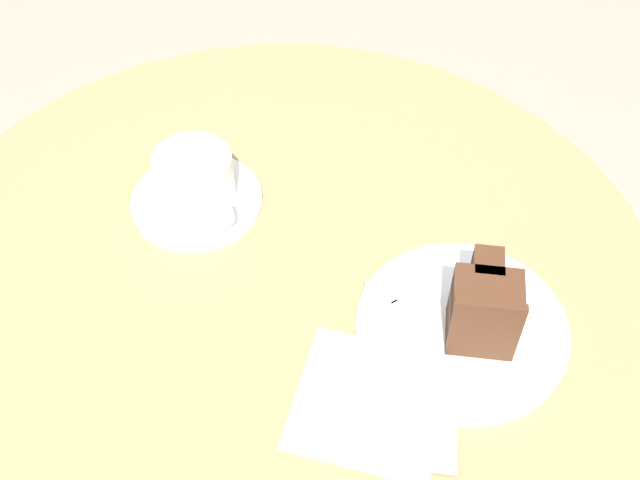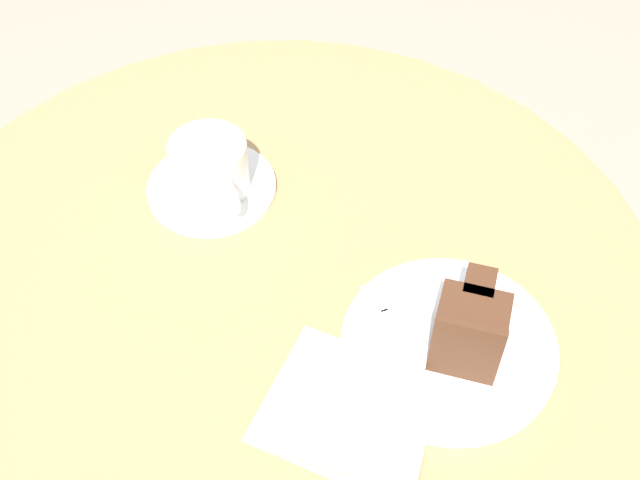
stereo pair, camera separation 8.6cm
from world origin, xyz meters
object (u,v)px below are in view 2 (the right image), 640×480
(coffee_cup, at_px, (207,168))
(fork, at_px, (393,327))
(napkin, at_px, (349,410))
(teaspoon, at_px, (174,191))
(cake_plate, at_px, (449,346))
(saucer, at_px, (211,188))
(cake_slice, at_px, (470,328))

(coffee_cup, bearing_deg, fork, 16.02)
(fork, distance_m, napkin, 0.10)
(teaspoon, distance_m, cake_plate, 0.37)
(coffee_cup, xyz_separation_m, napkin, (0.33, -0.01, -0.04))
(saucer, bearing_deg, cake_plate, 19.60)
(teaspoon, bearing_deg, saucer, -123.74)
(cake_plate, xyz_separation_m, cake_slice, (0.02, 0.01, 0.05))
(cake_plate, distance_m, fork, 0.06)
(coffee_cup, distance_m, fork, 0.29)
(coffee_cup, relative_size, napkin, 0.59)
(teaspoon, distance_m, napkin, 0.35)
(cake_slice, relative_size, fork, 0.59)
(cake_plate, bearing_deg, saucer, -160.40)
(coffee_cup, xyz_separation_m, cake_plate, (0.32, 0.12, -0.04))
(teaspoon, bearing_deg, cake_plate, -173.05)
(saucer, relative_size, fork, 0.98)
(saucer, height_order, teaspoon, teaspoon)
(saucer, bearing_deg, teaspoon, -105.57)
(teaspoon, xyz_separation_m, napkin, (0.35, 0.03, -0.01))
(cake_plate, bearing_deg, cake_slice, 26.86)
(teaspoon, height_order, cake_slice, cake_slice)
(coffee_cup, bearing_deg, napkin, -0.89)
(teaspoon, bearing_deg, cake_slice, -172.97)
(cake_plate, distance_m, cake_slice, 0.05)
(teaspoon, xyz_separation_m, cake_plate, (0.34, 0.16, -0.01))
(cake_slice, bearing_deg, teaspoon, -154.79)
(saucer, height_order, fork, fork)
(cake_slice, bearing_deg, cake_plate, -153.14)
(cake_slice, bearing_deg, fork, -140.48)
(cake_plate, bearing_deg, coffee_cup, -159.51)
(teaspoon, distance_m, cake_slice, 0.39)
(cake_plate, relative_size, napkin, 1.06)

